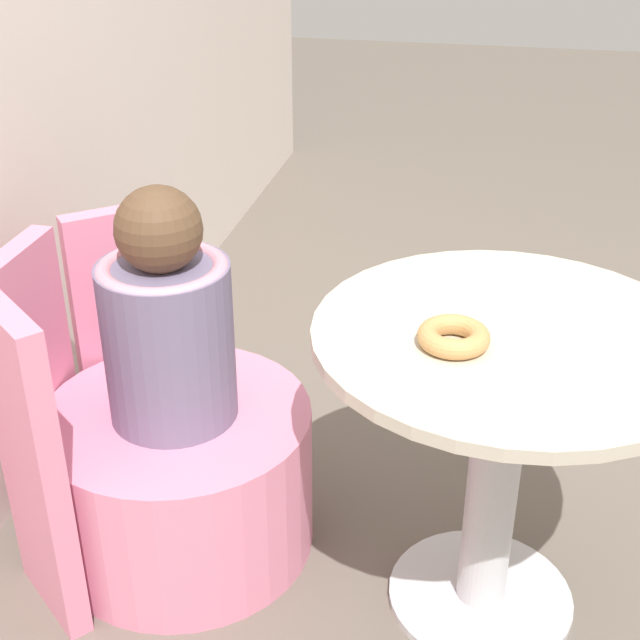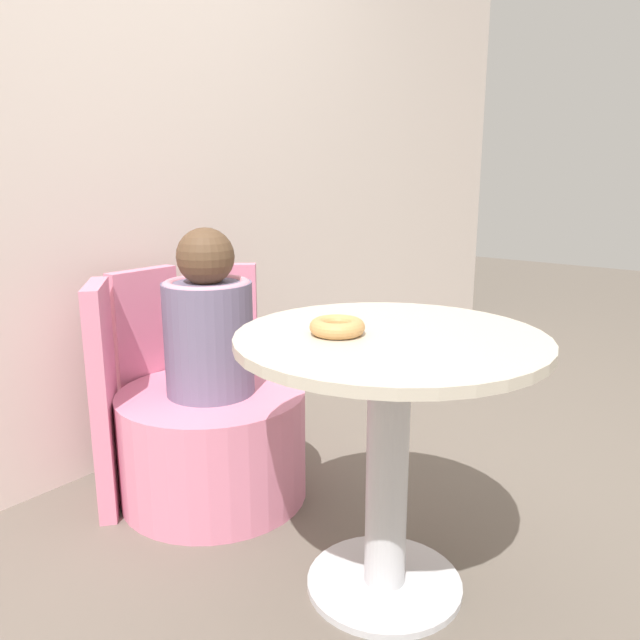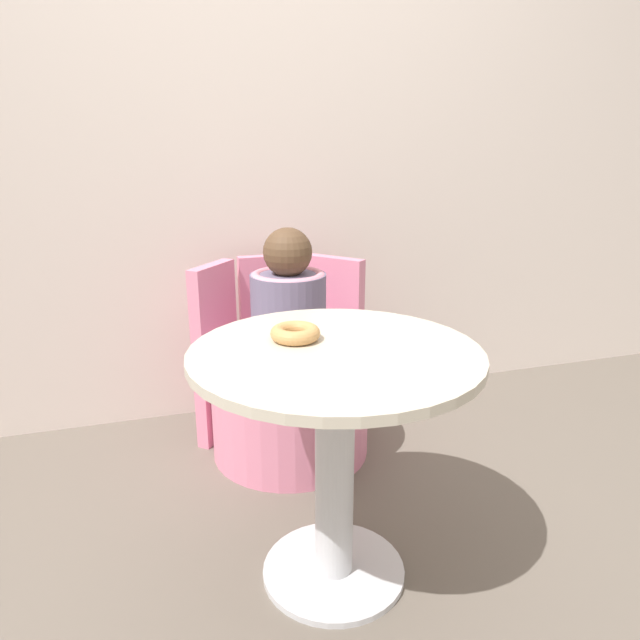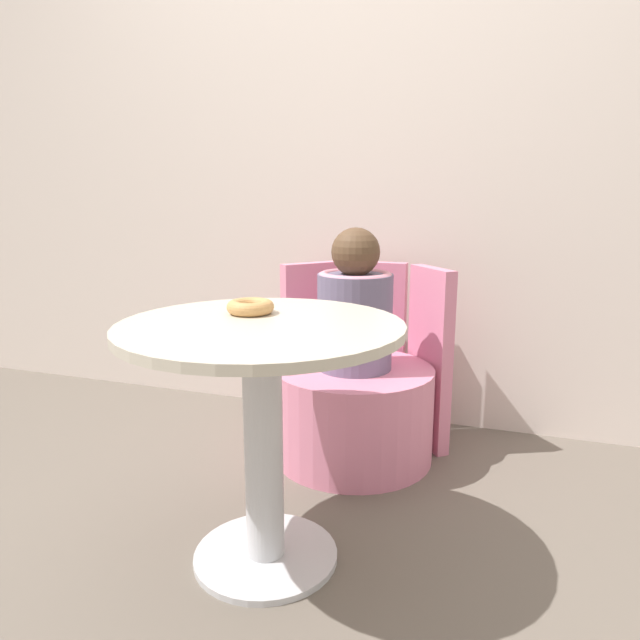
# 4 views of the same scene
# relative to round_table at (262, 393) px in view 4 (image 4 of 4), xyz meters

# --- Properties ---
(ground_plane) EXTENTS (12.00, 12.00, 0.00)m
(ground_plane) POSITION_rel_round_table_xyz_m (-0.05, 0.02, -0.47)
(ground_plane) COLOR #665B51
(back_wall) EXTENTS (6.00, 0.06, 2.40)m
(back_wall) POSITION_rel_round_table_xyz_m (-0.05, 1.15, 0.73)
(back_wall) COLOR silver
(back_wall) RESTS_ON ground_plane
(round_table) EXTENTS (0.72, 0.72, 0.66)m
(round_table) POSITION_rel_round_table_xyz_m (0.00, 0.00, 0.00)
(round_table) COLOR silver
(round_table) RESTS_ON ground_plane
(tub_chair) EXTENTS (0.59, 0.59, 0.35)m
(tub_chair) POSITION_rel_round_table_xyz_m (0.05, 0.68, -0.30)
(tub_chair) COLOR pink
(tub_chair) RESTS_ON ground_plane
(booth_backrest) EXTENTS (0.69, 0.25, 0.70)m
(booth_backrest) POSITION_rel_round_table_xyz_m (0.05, 0.92, -0.12)
(booth_backrest) COLOR pink
(booth_backrest) RESTS_ON ground_plane
(child_figure) EXTENTS (0.27, 0.27, 0.51)m
(child_figure) POSITION_rel_round_table_xyz_m (0.05, 0.68, 0.10)
(child_figure) COLOR slate
(child_figure) RESTS_ON tub_chair
(donut) EXTENTS (0.13, 0.13, 0.04)m
(donut) POSITION_rel_round_table_xyz_m (-0.07, 0.10, 0.20)
(donut) COLOR tan
(donut) RESTS_ON round_table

